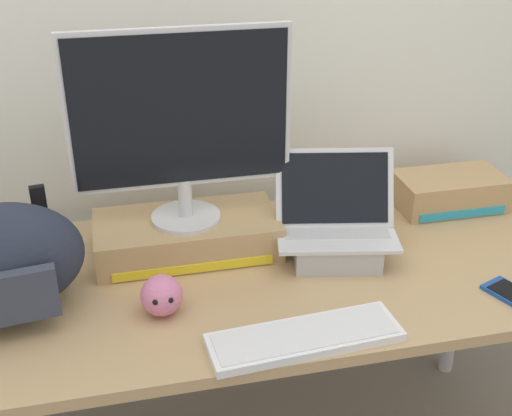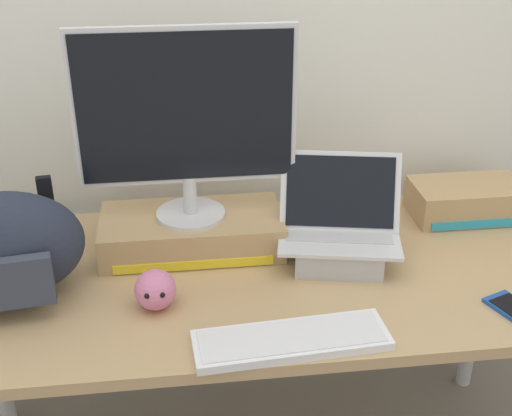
{
  "view_description": "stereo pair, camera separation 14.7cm",
  "coord_description": "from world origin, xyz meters",
  "px_view_note": "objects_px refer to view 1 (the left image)",
  "views": [
    {
      "loc": [
        -0.32,
        -1.42,
        1.67
      ],
      "look_at": [
        0.0,
        0.0,
        0.92
      ],
      "focal_mm": 46.85,
      "sensor_mm": 36.0,
      "label": 1
    },
    {
      "loc": [
        -0.18,
        -1.44,
        1.67
      ],
      "look_at": [
        0.0,
        0.0,
        0.92
      ],
      "focal_mm": 46.85,
      "sensor_mm": 36.0,
      "label": 2
    }
  ],
  "objects_px": {
    "open_laptop": "(335,236)",
    "toner_box_cyan": "(449,191)",
    "external_keyboard": "(305,337)",
    "toner_box_yellow": "(187,235)",
    "plush_toy": "(162,295)",
    "desktop_monitor": "(181,121)",
    "messenger_backpack": "(0,261)"
  },
  "relations": [
    {
      "from": "messenger_backpack",
      "to": "plush_toy",
      "type": "distance_m",
      "value": 0.37
    },
    {
      "from": "toner_box_yellow",
      "to": "plush_toy",
      "type": "xyz_separation_m",
      "value": [
        -0.09,
        -0.27,
        0.0
      ]
    },
    {
      "from": "open_laptop",
      "to": "plush_toy",
      "type": "bearing_deg",
      "value": -150.1
    },
    {
      "from": "open_laptop",
      "to": "desktop_monitor",
      "type": "bearing_deg",
      "value": 175.55
    },
    {
      "from": "toner_box_yellow",
      "to": "open_laptop",
      "type": "relative_size",
      "value": 1.4
    },
    {
      "from": "open_laptop",
      "to": "messenger_backpack",
      "type": "xyz_separation_m",
      "value": [
        -0.82,
        -0.07,
        0.08
      ]
    },
    {
      "from": "open_laptop",
      "to": "toner_box_cyan",
      "type": "xyz_separation_m",
      "value": [
        0.43,
        0.2,
        -0.01
      ]
    },
    {
      "from": "open_laptop",
      "to": "toner_box_cyan",
      "type": "relative_size",
      "value": 1.08
    },
    {
      "from": "desktop_monitor",
      "to": "external_keyboard",
      "type": "height_order",
      "value": "desktop_monitor"
    },
    {
      "from": "toner_box_yellow",
      "to": "open_laptop",
      "type": "distance_m",
      "value": 0.39
    },
    {
      "from": "open_laptop",
      "to": "external_keyboard",
      "type": "xyz_separation_m",
      "value": [
        -0.18,
        -0.33,
        -0.05
      ]
    },
    {
      "from": "plush_toy",
      "to": "toner_box_cyan",
      "type": "xyz_separation_m",
      "value": [
        0.91,
        0.36,
        0.0
      ]
    },
    {
      "from": "toner_box_yellow",
      "to": "plush_toy",
      "type": "distance_m",
      "value": 0.28
    },
    {
      "from": "plush_toy",
      "to": "desktop_monitor",
      "type": "bearing_deg",
      "value": 70.36
    },
    {
      "from": "plush_toy",
      "to": "open_laptop",
      "type": "bearing_deg",
      "value": 18.61
    },
    {
      "from": "toner_box_cyan",
      "to": "plush_toy",
      "type": "bearing_deg",
      "value": -158.53
    },
    {
      "from": "open_laptop",
      "to": "external_keyboard",
      "type": "relative_size",
      "value": 0.8
    },
    {
      "from": "open_laptop",
      "to": "messenger_backpack",
      "type": "relative_size",
      "value": 0.86
    },
    {
      "from": "toner_box_yellow",
      "to": "toner_box_cyan",
      "type": "height_order",
      "value": "toner_box_cyan"
    },
    {
      "from": "external_keyboard",
      "to": "toner_box_cyan",
      "type": "height_order",
      "value": "toner_box_cyan"
    },
    {
      "from": "toner_box_yellow",
      "to": "desktop_monitor",
      "type": "xyz_separation_m",
      "value": [
        -0.0,
        -0.0,
        0.32
      ]
    },
    {
      "from": "external_keyboard",
      "to": "toner_box_yellow",
      "type": "bearing_deg",
      "value": 110.18
    },
    {
      "from": "external_keyboard",
      "to": "toner_box_cyan",
      "type": "relative_size",
      "value": 1.36
    },
    {
      "from": "open_laptop",
      "to": "messenger_backpack",
      "type": "bearing_deg",
      "value": -164.13
    },
    {
      "from": "toner_box_yellow",
      "to": "desktop_monitor",
      "type": "bearing_deg",
      "value": -90.1
    },
    {
      "from": "messenger_backpack",
      "to": "toner_box_yellow",
      "type": "bearing_deg",
      "value": 14.04
    },
    {
      "from": "open_laptop",
      "to": "toner_box_cyan",
      "type": "height_order",
      "value": "open_laptop"
    },
    {
      "from": "toner_box_yellow",
      "to": "messenger_backpack",
      "type": "relative_size",
      "value": 1.2
    },
    {
      "from": "toner_box_yellow",
      "to": "messenger_backpack",
      "type": "height_order",
      "value": "messenger_backpack"
    },
    {
      "from": "open_laptop",
      "to": "external_keyboard",
      "type": "height_order",
      "value": "open_laptop"
    },
    {
      "from": "toner_box_cyan",
      "to": "open_laptop",
      "type": "bearing_deg",
      "value": -155.52
    },
    {
      "from": "open_laptop",
      "to": "external_keyboard",
      "type": "distance_m",
      "value": 0.38
    }
  ]
}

